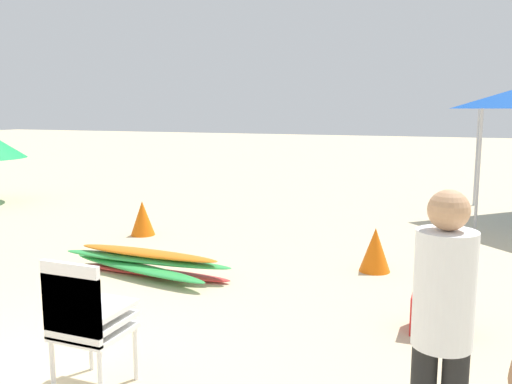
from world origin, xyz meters
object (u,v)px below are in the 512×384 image
object	(u,v)px
cooler_box	(437,314)
traffic_cone_near	(375,250)
surfboard_pile	(145,263)
traffic_cone_far	(143,218)
lifeguard_near_center	(443,320)
stacked_plastic_chairs	(84,315)

from	to	relation	value
cooler_box	traffic_cone_near	bearing A→B (deg)	116.40
surfboard_pile	cooler_box	distance (m)	3.52
surfboard_pile	traffic_cone_far	world-z (taller)	traffic_cone_far
lifeguard_near_center	traffic_cone_far	distance (m)	6.58
traffic_cone_near	cooler_box	bearing A→B (deg)	-63.60
stacked_plastic_chairs	surfboard_pile	bearing A→B (deg)	114.85
lifeguard_near_center	surfboard_pile	bearing A→B (deg)	144.35
traffic_cone_near	stacked_plastic_chairs	bearing A→B (deg)	-111.07
surfboard_pile	traffic_cone_near	bearing A→B (deg)	25.24
traffic_cone_far	cooler_box	xyz separation A→B (m)	(4.74, -2.31, -0.10)
lifeguard_near_center	traffic_cone_far	size ratio (longest dim) A/B	2.89
lifeguard_near_center	traffic_cone_far	xyz separation A→B (m)	(-4.84, 4.40, -0.66)
traffic_cone_far	surfboard_pile	bearing A→B (deg)	-55.63
traffic_cone_far	cooler_box	size ratio (longest dim) A/B	1.25
cooler_box	lifeguard_near_center	bearing A→B (deg)	-87.24
stacked_plastic_chairs	lifeguard_near_center	xyz separation A→B (m)	(2.41, -0.03, 0.34)
stacked_plastic_chairs	traffic_cone_near	bearing A→B (deg)	68.93
lifeguard_near_center	cooler_box	size ratio (longest dim) A/B	3.61
stacked_plastic_chairs	cooler_box	world-z (taller)	stacked_plastic_chairs
surfboard_pile	lifeguard_near_center	xyz separation A→B (m)	(3.59, -2.57, 0.78)
lifeguard_near_center	traffic_cone_far	world-z (taller)	lifeguard_near_center
stacked_plastic_chairs	cooler_box	size ratio (longest dim) A/B	2.23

